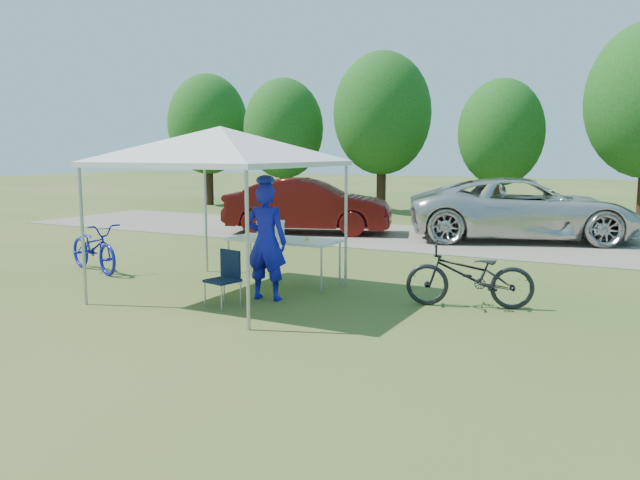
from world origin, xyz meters
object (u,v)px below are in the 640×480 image
object	(u,v)px
cooler	(271,229)
sedan	(308,206)
bike_dark	(470,275)
folding_table	(284,241)
folding_chair	(226,273)
minivan	(523,209)
bike_blue	(94,247)
cyclist	(266,242)

from	to	relation	value
cooler	sedan	bearing A→B (deg)	112.88
bike_dark	folding_table	bearing A→B (deg)	-108.86
cooler	sedan	xyz separation A→B (m)	(-2.65, 6.27, -0.17)
folding_chair	cooler	xyz separation A→B (m)	(-0.28, 1.73, 0.47)
bike_dark	minivan	distance (m)	7.80
folding_table	sedan	world-z (taller)	sedan
folding_chair	sedan	xyz separation A→B (m)	(-2.93, 8.00, 0.30)
sedan	cooler	bearing A→B (deg)	-175.64
folding_table	folding_chair	bearing A→B (deg)	-89.47
bike_blue	bike_dark	distance (m)	7.25
cyclist	bike_blue	world-z (taller)	cyclist
folding_chair	bike_dark	distance (m)	3.68
minivan	sedan	xyz separation A→B (m)	(-5.70, -1.34, -0.04)
cooler	cyclist	size ratio (longest dim) A/B	0.23
folding_chair	sedan	size ratio (longest dim) A/B	0.18
folding_table	folding_chair	size ratio (longest dim) A/B	2.35
cooler	minivan	xyz separation A→B (m)	(3.05, 7.62, -0.13)
bike_blue	minivan	world-z (taller)	minivan
bike_blue	sedan	world-z (taller)	sedan
minivan	sedan	size ratio (longest dim) A/B	1.25
cooler	bike_dark	size ratio (longest dim) A/B	0.23
bike_blue	sedan	distance (m)	7.06
cooler	cyclist	xyz separation A→B (m)	(0.63, -1.13, -0.04)
folding_table	folding_chair	xyz separation A→B (m)	(0.02, -1.73, -0.27)
folding_table	folding_chair	world-z (taller)	folding_chair
folding_chair	cyclist	xyz separation A→B (m)	(0.34, 0.60, 0.43)
minivan	bike_blue	bearing A→B (deg)	121.66
cyclist	sedan	world-z (taller)	cyclist
folding_chair	cyclist	world-z (taller)	cyclist
bike_blue	minivan	xyz separation A→B (m)	(6.68, 8.33, 0.36)
cooler	bike_blue	distance (m)	3.73
bike_dark	bike_blue	bearing A→B (deg)	-101.79
bike_blue	folding_chair	bearing A→B (deg)	-86.22
cyclist	bike_dark	size ratio (longest dim) A/B	0.99
cooler	minivan	size ratio (longest dim) A/B	0.07
cyclist	minivan	size ratio (longest dim) A/B	0.32
folding_chair	folding_table	bearing A→B (deg)	103.38
cooler	minivan	distance (m)	8.21
minivan	folding_table	bearing A→B (deg)	140.29
bike_blue	bike_dark	xyz separation A→B (m)	(7.23, 0.55, 0.02)
bike_dark	sedan	bearing A→B (deg)	-151.97
cooler	sedan	size ratio (longest dim) A/B	0.09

